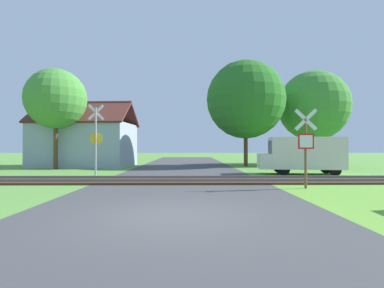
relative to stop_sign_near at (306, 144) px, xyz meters
The scene contains 10 objects.
ground_plane 7.02m from the stop_sign_near, 137.01° to the right, with size 160.00×160.00×0.00m, color #5B933D.
road_asphalt 5.90m from the stop_sign_near, 152.09° to the right, with size 7.85×80.00×0.01m, color #424244.
rail_track 5.79m from the stop_sign_near, 154.08° to the left, with size 60.00×2.60×0.22m.
stop_sign_near is the anchor object (origin of this frame).
crossing_sign_far 10.53m from the stop_sign_near, 156.01° to the left, with size 0.88×0.14×3.95m.
house 19.44m from the stop_sign_near, 134.04° to the left, with size 8.45×6.32×5.58m.
tree_right 14.67m from the stop_sign_near, 88.71° to the left, with size 6.78×6.78×9.17m.
tree_far 18.70m from the stop_sign_near, 66.31° to the left, with size 6.68×6.68×8.96m.
tree_left 18.48m from the stop_sign_near, 143.65° to the left, with size 4.50×4.50×7.53m.
mail_truck 6.65m from the stop_sign_near, 70.09° to the left, with size 5.09×2.44×2.24m.
Camera 1 is at (0.34, -7.14, 1.63)m, focal length 28.00 mm.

